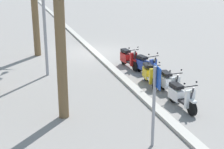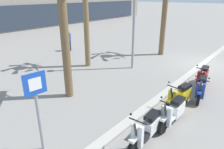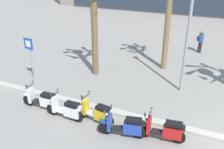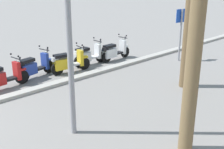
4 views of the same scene
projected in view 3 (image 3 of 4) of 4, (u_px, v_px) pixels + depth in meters
name	position (u px, v px, depth m)	size (l,w,h in m)	color
scooter_white_last_in_row	(43.00, 100.00, 10.96)	(1.80, 0.56, 1.17)	black
scooter_white_mid_centre	(67.00, 109.00, 10.26)	(1.75, 0.56, 1.17)	black
scooter_yellow_lead_nearest	(97.00, 113.00, 10.04)	(1.77, 0.59, 1.17)	black
scooter_blue_mid_front	(125.00, 126.00, 9.23)	(1.78, 0.68, 1.17)	black
scooter_red_mid_rear	(165.00, 130.00, 9.03)	(1.77, 0.58, 1.17)	black
crossing_sign	(30.00, 54.00, 13.04)	(0.60, 0.15, 2.40)	#939399
pedestrian_window_shopping	(201.00, 41.00, 17.32)	(0.46, 0.34, 1.57)	black
street_lamp	(192.00, 6.00, 10.86)	(0.36, 0.36, 6.88)	#939399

